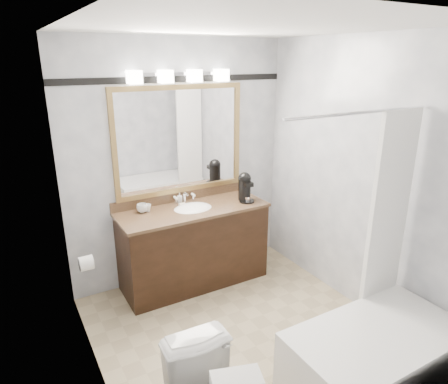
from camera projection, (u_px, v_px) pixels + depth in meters
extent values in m
cube|color=tan|center=(245.00, 335.00, 3.48)|extent=(2.40, 2.60, 0.01)
cube|color=white|center=(252.00, 25.00, 2.68)|extent=(2.40, 2.60, 0.01)
cube|color=silver|center=(180.00, 164.00, 4.15)|extent=(2.40, 0.01, 2.50)
cube|color=silver|center=(390.00, 277.00, 2.01)|extent=(2.40, 0.01, 2.50)
cube|color=silver|center=(88.00, 233.00, 2.51)|extent=(0.01, 2.60, 2.50)
cube|color=silver|center=(359.00, 178.00, 3.65)|extent=(0.01, 2.60, 2.50)
cube|color=black|center=(194.00, 247.00, 4.19)|extent=(1.50, 0.55, 0.82)
cube|color=brown|center=(193.00, 209.00, 4.05)|extent=(1.53, 0.58, 0.03)
cube|color=brown|center=(182.00, 196.00, 4.25)|extent=(1.53, 0.03, 0.10)
ellipsoid|color=white|center=(193.00, 211.00, 4.05)|extent=(0.44, 0.34, 0.14)
cube|color=#A18048|center=(178.00, 87.00, 3.89)|extent=(1.40, 0.04, 0.05)
cube|color=#A18048|center=(182.00, 189.00, 4.22)|extent=(1.40, 0.04, 0.05)
cube|color=#A18048|center=(114.00, 147.00, 3.74)|extent=(0.05, 0.04, 1.00)
cube|color=#A18048|center=(237.00, 134.00, 4.37)|extent=(0.05, 0.04, 1.00)
cube|color=white|center=(180.00, 140.00, 4.06)|extent=(1.30, 0.01, 1.00)
cube|color=silver|center=(178.00, 74.00, 3.84)|extent=(0.90, 0.05, 0.03)
cube|color=white|center=(134.00, 77.00, 3.59)|extent=(0.12, 0.12, 0.12)
cube|color=white|center=(166.00, 76.00, 3.73)|extent=(0.12, 0.12, 0.12)
cube|color=white|center=(194.00, 76.00, 3.87)|extent=(0.12, 0.12, 0.12)
cube|color=white|center=(221.00, 75.00, 4.01)|extent=(0.12, 0.12, 0.12)
cube|color=black|center=(177.00, 79.00, 3.87)|extent=(2.40, 0.01, 0.06)
cube|color=white|center=(376.00, 358.00, 2.90)|extent=(1.30, 0.72, 0.45)
cylinder|color=silver|center=(361.00, 113.00, 2.66)|extent=(1.30, 0.02, 0.02)
cube|color=white|center=(389.00, 210.00, 3.10)|extent=(0.40, 0.04, 1.55)
cylinder|color=white|center=(86.00, 263.00, 3.27)|extent=(0.11, 0.12, 0.12)
cylinder|color=black|center=(247.00, 201.00, 4.22)|extent=(0.16, 0.16, 0.02)
cylinder|color=black|center=(244.00, 189.00, 4.22)|extent=(0.13, 0.13, 0.23)
sphere|color=black|center=(245.00, 179.00, 4.19)|extent=(0.14, 0.14, 0.14)
cube|color=black|center=(248.00, 184.00, 4.14)|extent=(0.09, 0.09, 0.04)
cylinder|color=silver|center=(248.00, 199.00, 4.19)|extent=(0.05, 0.05, 0.05)
imported|color=white|center=(142.00, 208.00, 3.93)|extent=(0.13, 0.13, 0.08)
imported|color=white|center=(147.00, 208.00, 3.95)|extent=(0.09, 0.09, 0.07)
imported|color=white|center=(180.00, 198.00, 4.19)|extent=(0.06, 0.06, 0.10)
cube|color=beige|center=(183.00, 204.00, 4.11)|extent=(0.07, 0.05, 0.02)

